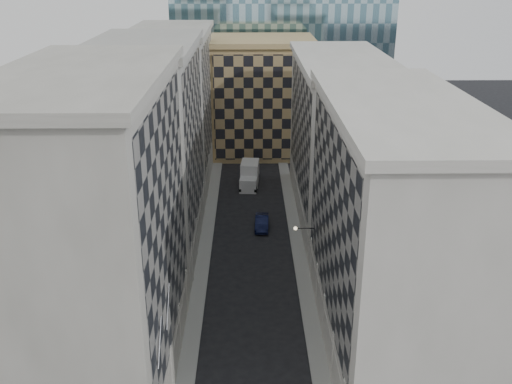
{
  "coord_description": "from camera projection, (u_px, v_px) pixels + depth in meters",
  "views": [
    {
      "loc": [
        -0.31,
        -25.46,
        29.96
      ],
      "look_at": [
        0.27,
        14.98,
        13.64
      ],
      "focal_mm": 40.0,
      "sensor_mm": 36.0,
      "label": 1
    }
  ],
  "objects": [
    {
      "name": "bldg_left_a",
      "position": [
        100.0,
        237.0,
        40.46
      ],
      "size": [
        10.8,
        22.8,
        23.7
      ],
      "color": "gray",
      "rests_on": "ground"
    },
    {
      "name": "sidewalk_west",
      "position": [
        204.0,
        256.0,
        62.55
      ],
      "size": [
        1.5,
        100.0,
        0.15
      ],
      "primitive_type": "cube",
      "color": "gray",
      "rests_on": "ground"
    },
    {
      "name": "box_truck",
      "position": [
        250.0,
        176.0,
        81.87
      ],
      "size": [
        2.96,
        6.25,
        3.33
      ],
      "rotation": [
        0.0,
        0.0,
        -0.08
      ],
      "color": "silver",
      "rests_on": "ground"
    },
    {
      "name": "bldg_right_a",
      "position": [
        390.0,
        230.0,
        45.02
      ],
      "size": [
        10.8,
        26.8,
        20.7
      ],
      "color": "#BCB8AC",
      "rests_on": "ground"
    },
    {
      "name": "flagpoles_left",
      "position": [
        164.0,
        323.0,
        37.32
      ],
      "size": [
        0.1,
        6.33,
        2.33
      ],
      "color": "gray",
      "rests_on": "ground"
    },
    {
      "name": "bldg_left_c",
      "position": [
        174.0,
        106.0,
        81.63
      ],
      "size": [
        10.8,
        22.8,
        21.7
      ],
      "color": "gray",
      "rests_on": "ground"
    },
    {
      "name": "sidewalk_east",
      "position": [
        299.0,
        255.0,
        62.69
      ],
      "size": [
        1.5,
        100.0,
        0.15
      ],
      "primitive_type": "cube",
      "color": "gray",
      "rests_on": "ground"
    },
    {
      "name": "bldg_left_b",
      "position": [
        150.0,
        150.0,
        61.04
      ],
      "size": [
        10.8,
        22.8,
        22.7
      ],
      "color": "#9A988F",
      "rests_on": "ground"
    },
    {
      "name": "bracket_lamp",
      "position": [
        297.0,
        228.0,
        54.82
      ],
      "size": [
        1.98,
        0.36,
        0.36
      ],
      "color": "black",
      "rests_on": "ground"
    },
    {
      "name": "tan_block",
      "position": [
        262.0,
        96.0,
        94.28
      ],
      "size": [
        16.8,
        14.8,
        18.8
      ],
      "color": "tan",
      "rests_on": "ground"
    },
    {
      "name": "bldg_right_b",
      "position": [
        339.0,
        138.0,
        70.23
      ],
      "size": [
        10.8,
        28.8,
        19.7
      ],
      "color": "#BCB8AC",
      "rests_on": "ground"
    },
    {
      "name": "dark_car",
      "position": [
        262.0,
        222.0,
        68.91
      ],
      "size": [
        1.8,
        4.67,
        1.52
      ],
      "primitive_type": "imported",
      "rotation": [
        0.0,
        0.0,
        -0.04
      ],
      "color": "#0E1334",
      "rests_on": "ground"
    }
  ]
}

